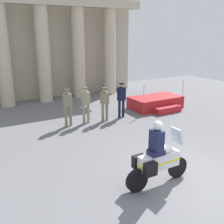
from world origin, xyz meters
TOP-DOWN VIEW (x-y plane):
  - ground_plane at (0.00, 0.00)m, footprint 28.53×28.53m
  - colonnade_backdrop at (-0.93, 11.77)m, footprint 13.07×1.65m
  - reviewing_stand at (3.91, 6.58)m, footprint 2.85×2.06m
  - officer_in_row_0 at (-1.41, 6.26)m, footprint 0.40×0.25m
  - officer_in_row_1 at (-0.53, 6.25)m, footprint 0.40×0.25m
  - officer_in_row_2 at (0.39, 6.11)m, footprint 0.40×0.25m
  - officer_in_row_3 at (1.36, 6.17)m, footprint 0.40×0.25m
  - motorcycle_with_rider at (-1.06, 0.42)m, footprint 2.09×0.70m

SIDE VIEW (x-z plane):
  - ground_plane at x=0.00m, z-range 0.00..0.00m
  - reviewing_stand at x=3.91m, z-range -0.46..1.10m
  - motorcycle_with_rider at x=-1.06m, z-range -0.16..1.74m
  - officer_in_row_2 at x=0.39m, z-range 0.15..1.77m
  - officer_in_row_1 at x=-0.53m, z-range 0.16..1.86m
  - officer_in_row_0 at x=-1.41m, z-range 0.16..1.86m
  - officer_in_row_3 at x=1.36m, z-range 0.16..1.90m
  - colonnade_backdrop at x=-0.93m, z-range 0.18..6.62m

